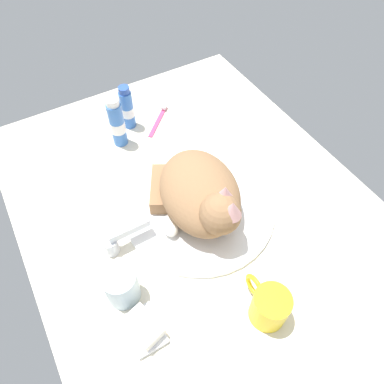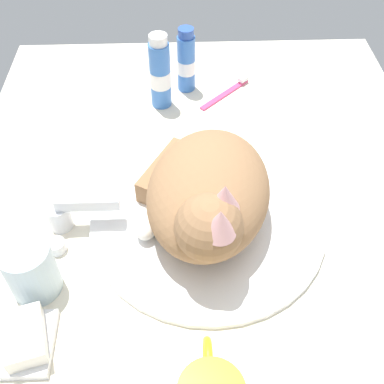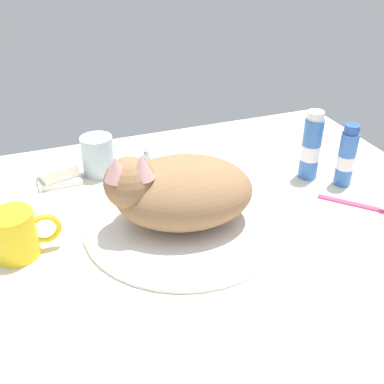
{
  "view_description": "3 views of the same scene",
  "coord_description": "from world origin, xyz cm",
  "px_view_note": "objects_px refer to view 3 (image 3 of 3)",
  "views": [
    {
      "loc": [
        -42.55,
        26.58,
        72.8
      ],
      "look_at": [
        2.72,
        0.45,
        4.09
      ],
      "focal_mm": 33.4,
      "sensor_mm": 36.0,
      "label": 1
    },
    {
      "loc": [
        -46.89,
        4.16,
        58.15
      ],
      "look_at": [
        -0.23,
        2.47,
        7.31
      ],
      "focal_mm": 43.89,
      "sensor_mm": 36.0,
      "label": 2
    },
    {
      "loc": [
        -23.38,
        -66.83,
        50.5
      ],
      "look_at": [
        2.12,
        1.5,
        5.7
      ],
      "focal_mm": 43.67,
      "sensor_mm": 36.0,
      "label": 3
    }
  ],
  "objects_px": {
    "cat": "(177,190)",
    "toothbrush": "(359,204)",
    "mouthwash_bottle": "(346,157)",
    "faucet": "(151,160)",
    "soap_bar": "(58,171)",
    "toothpaste_bottle": "(311,147)",
    "rinse_cup": "(98,156)",
    "coffee_mug": "(16,234)"
  },
  "relations": [
    {
      "from": "cat",
      "to": "toothbrush",
      "type": "relative_size",
      "value": 2.71
    },
    {
      "from": "mouthwash_bottle",
      "to": "faucet",
      "type": "bearing_deg",
      "value": 152.26
    },
    {
      "from": "soap_bar",
      "to": "faucet",
      "type": "bearing_deg",
      "value": -7.89
    },
    {
      "from": "faucet",
      "to": "toothpaste_bottle",
      "type": "distance_m",
      "value": 0.34
    },
    {
      "from": "faucet",
      "to": "toothbrush",
      "type": "height_order",
      "value": "faucet"
    },
    {
      "from": "rinse_cup",
      "to": "toothpaste_bottle",
      "type": "height_order",
      "value": "toothpaste_bottle"
    },
    {
      "from": "faucet",
      "to": "toothbrush",
      "type": "relative_size",
      "value": 1.1
    },
    {
      "from": "mouthwash_bottle",
      "to": "toothbrush",
      "type": "distance_m",
      "value": 0.11
    },
    {
      "from": "faucet",
      "to": "coffee_mug",
      "type": "relative_size",
      "value": 1.06
    },
    {
      "from": "rinse_cup",
      "to": "toothbrush",
      "type": "distance_m",
      "value": 0.55
    },
    {
      "from": "cat",
      "to": "mouthwash_bottle",
      "type": "distance_m",
      "value": 0.38
    },
    {
      "from": "faucet",
      "to": "cat",
      "type": "bearing_deg",
      "value": -93.31
    },
    {
      "from": "cat",
      "to": "coffee_mug",
      "type": "relative_size",
      "value": 2.6
    },
    {
      "from": "faucet",
      "to": "coffee_mug",
      "type": "height_order",
      "value": "coffee_mug"
    },
    {
      "from": "coffee_mug",
      "to": "mouthwash_bottle",
      "type": "relative_size",
      "value": 0.84
    },
    {
      "from": "coffee_mug",
      "to": "faucet",
      "type": "bearing_deg",
      "value": 34.64
    },
    {
      "from": "soap_bar",
      "to": "toothpaste_bottle",
      "type": "relative_size",
      "value": 0.49
    },
    {
      "from": "faucet",
      "to": "rinse_cup",
      "type": "xyz_separation_m",
      "value": [
        -0.11,
        0.03,
        0.01
      ]
    },
    {
      "from": "rinse_cup",
      "to": "toothbrush",
      "type": "height_order",
      "value": "rinse_cup"
    },
    {
      "from": "cat",
      "to": "toothbrush",
      "type": "height_order",
      "value": "cat"
    },
    {
      "from": "cat",
      "to": "soap_bar",
      "type": "bearing_deg",
      "value": 127.87
    },
    {
      "from": "faucet",
      "to": "toothbrush",
      "type": "xyz_separation_m",
      "value": [
        0.34,
        -0.28,
        -0.02
      ]
    },
    {
      "from": "rinse_cup",
      "to": "soap_bar",
      "type": "relative_size",
      "value": 1.18
    },
    {
      "from": "toothpaste_bottle",
      "to": "faucet",
      "type": "bearing_deg",
      "value": 155.85
    },
    {
      "from": "faucet",
      "to": "mouthwash_bottle",
      "type": "height_order",
      "value": "mouthwash_bottle"
    },
    {
      "from": "toothpaste_bottle",
      "to": "mouthwash_bottle",
      "type": "relative_size",
      "value": 1.12
    },
    {
      "from": "toothpaste_bottle",
      "to": "cat",
      "type": "bearing_deg",
      "value": -167.57
    },
    {
      "from": "rinse_cup",
      "to": "toothpaste_bottle",
      "type": "distance_m",
      "value": 0.46
    },
    {
      "from": "rinse_cup",
      "to": "mouthwash_bottle",
      "type": "bearing_deg",
      "value": -25.26
    },
    {
      "from": "soap_bar",
      "to": "toothbrush",
      "type": "bearing_deg",
      "value": -29.39
    },
    {
      "from": "toothpaste_bottle",
      "to": "coffee_mug",
      "type": "bearing_deg",
      "value": -174.28
    },
    {
      "from": "coffee_mug",
      "to": "rinse_cup",
      "type": "relative_size",
      "value": 1.3
    },
    {
      "from": "cat",
      "to": "toothbrush",
      "type": "distance_m",
      "value": 0.37
    },
    {
      "from": "coffee_mug",
      "to": "mouthwash_bottle",
      "type": "distance_m",
      "value": 0.65
    },
    {
      "from": "coffee_mug",
      "to": "toothpaste_bottle",
      "type": "xyz_separation_m",
      "value": [
        0.6,
        0.06,
        0.03
      ]
    },
    {
      "from": "mouthwash_bottle",
      "to": "coffee_mug",
      "type": "bearing_deg",
      "value": -179.27
    },
    {
      "from": "rinse_cup",
      "to": "soap_bar",
      "type": "xyz_separation_m",
      "value": [
        -0.09,
        -0.0,
        -0.02
      ]
    },
    {
      "from": "soap_bar",
      "to": "mouthwash_bottle",
      "type": "relative_size",
      "value": 0.55
    },
    {
      "from": "rinse_cup",
      "to": "faucet",
      "type": "bearing_deg",
      "value": -16.33
    },
    {
      "from": "cat",
      "to": "rinse_cup",
      "type": "relative_size",
      "value": 3.38
    },
    {
      "from": "toothpaste_bottle",
      "to": "toothbrush",
      "type": "relative_size",
      "value": 1.38
    },
    {
      "from": "toothpaste_bottle",
      "to": "soap_bar",
      "type": "bearing_deg",
      "value": 161.83
    }
  ]
}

